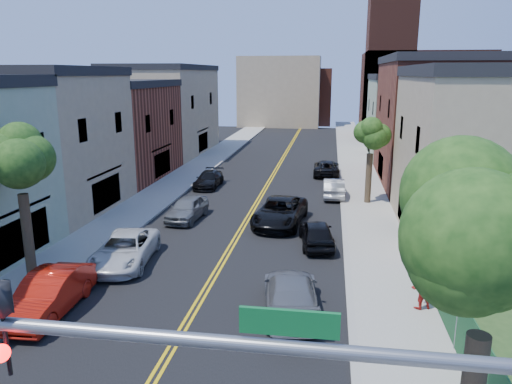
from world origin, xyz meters
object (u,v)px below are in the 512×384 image
at_px(white_pickup, 125,249).
at_px(silver_car_right, 334,188).
at_px(red_sedan, 49,294).
at_px(black_car_left, 209,179).
at_px(black_suv_lane, 280,212).
at_px(pedestrian_right, 421,288).
at_px(grey_car_right, 291,294).
at_px(grey_car_left, 187,208).
at_px(dark_car_right_far, 327,168).
at_px(black_car_right, 317,233).

relative_size(white_pickup, silver_car_right, 1.22).
bearing_deg(red_sedan, black_car_left, 85.16).
bearing_deg(black_suv_lane, white_pickup, -126.30).
distance_m(red_sedan, pedestrian_right, 14.52).
height_order(grey_car_right, black_suv_lane, black_suv_lane).
distance_m(grey_car_left, silver_car_right, 11.84).
xyz_separation_m(red_sedan, black_car_left, (0.82, 21.98, -0.16)).
xyz_separation_m(black_car_left, silver_car_right, (10.18, -1.77, 0.07)).
bearing_deg(red_sedan, white_pickup, 78.36).
distance_m(grey_car_right, dark_car_right_far, 26.78).
bearing_deg(grey_car_left, black_car_left, 100.12).
height_order(white_pickup, grey_car_right, grey_car_right).
xyz_separation_m(silver_car_right, dark_car_right_far, (-0.63, 8.11, -0.03)).
xyz_separation_m(white_pickup, black_car_right, (9.25, 4.00, -0.02)).
bearing_deg(silver_car_right, grey_car_left, 36.80).
bearing_deg(pedestrian_right, white_pickup, -32.77).
bearing_deg(red_sedan, dark_car_right_far, 67.18).
height_order(white_pickup, grey_car_left, same).
xyz_separation_m(white_pickup, black_car_left, (-0.01, 16.74, -0.10)).
relative_size(grey_car_right, black_suv_lane, 0.89).
bearing_deg(silver_car_right, white_pickup, 54.37).
relative_size(grey_car_right, pedestrian_right, 3.10).
distance_m(red_sedan, grey_car_right, 9.43).
height_order(black_suv_lane, pedestrian_right, pedestrian_right).
height_order(grey_car_left, grey_car_right, grey_car_right).
distance_m(white_pickup, silver_car_right, 18.10).
relative_size(red_sedan, black_suv_lane, 0.83).
relative_size(red_sedan, grey_car_left, 1.12).
relative_size(red_sedan, silver_car_right, 1.11).
relative_size(red_sedan, black_car_right, 1.15).
bearing_deg(pedestrian_right, grey_car_left, -60.51).
xyz_separation_m(black_car_left, dark_car_right_far, (9.55, 6.34, 0.04)).
distance_m(white_pickup, pedestrian_right, 13.82).
bearing_deg(black_car_right, black_suv_lane, -64.18).
relative_size(black_car_right, dark_car_right_far, 0.85).
relative_size(black_car_left, black_suv_lane, 0.76).
relative_size(silver_car_right, dark_car_right_far, 0.88).
relative_size(black_car_left, silver_car_right, 1.02).
bearing_deg(red_sedan, grey_car_left, 79.77).
bearing_deg(red_sedan, grey_car_right, 6.84).
bearing_deg(black_suv_lane, dark_car_right_far, 86.39).
xyz_separation_m(white_pickup, dark_car_right_far, (9.54, 23.08, -0.05)).
height_order(grey_car_left, silver_car_right, grey_car_left).
xyz_separation_m(grey_car_right, black_suv_lane, (-1.60, 11.21, 0.06)).
bearing_deg(black_car_right, red_sedan, 34.53).
distance_m(red_sedan, white_pickup, 5.30).
xyz_separation_m(silver_car_right, black_suv_lane, (-3.30, -7.44, 0.09)).
bearing_deg(pedestrian_right, black_car_left, -76.12).
relative_size(grey_car_left, dark_car_right_far, 0.88).
bearing_deg(grey_car_left, red_sedan, -92.95).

